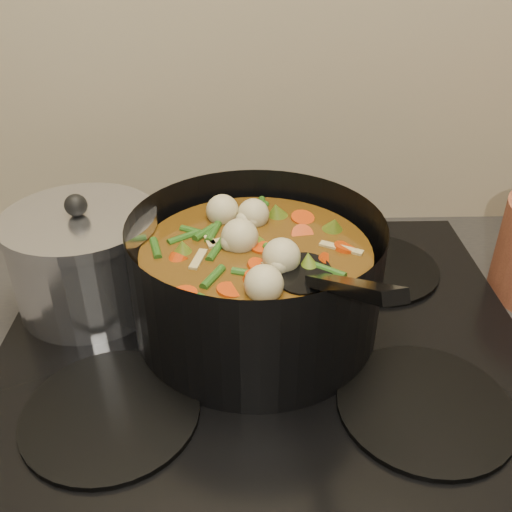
{
  "coord_description": "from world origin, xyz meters",
  "views": [
    {
      "loc": [
        -0.02,
        1.39,
        1.37
      ],
      "look_at": [
        -0.01,
        1.94,
        1.03
      ],
      "focal_mm": 40.0,
      "sensor_mm": 36.0,
      "label": 1
    }
  ],
  "objects": [
    {
      "name": "saucepan",
      "position": [
        -0.22,
        2.0,
        0.99
      ],
      "size": [
        0.19,
        0.19,
        0.15
      ],
      "rotation": [
        0.0,
        0.0,
        -0.08
      ],
      "color": "silver",
      "rests_on": "stovetop"
    },
    {
      "name": "stovetop",
      "position": [
        0.0,
        1.93,
        0.92
      ],
      "size": [
        0.62,
        0.54,
        0.03
      ],
      "color": "black",
      "rests_on": "counter"
    },
    {
      "name": "stockpot",
      "position": [
        -0.01,
        1.94,
        1.0
      ],
      "size": [
        0.29,
        0.38,
        0.21
      ],
      "rotation": [
        0.0,
        0.0,
        0.01
      ],
      "color": "black",
      "rests_on": "stovetop"
    }
  ]
}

